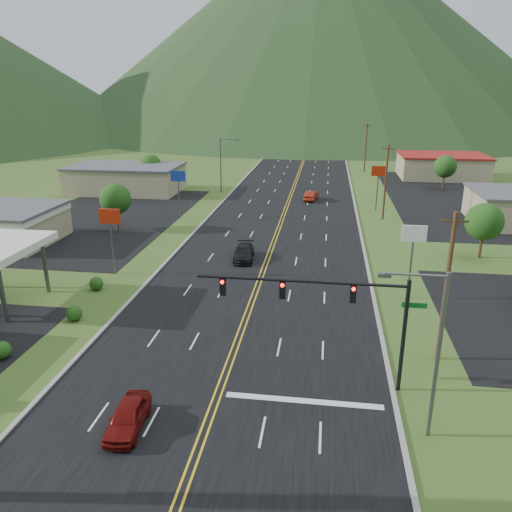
# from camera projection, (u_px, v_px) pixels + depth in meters

# --- Properties ---
(traffic_signal) EXTENTS (13.10, 0.43, 7.00)m
(traffic_signal) POSITION_uv_depth(u_px,v_px,m) (334.00, 304.00, 28.48)
(traffic_signal) COLOR black
(traffic_signal) RESTS_ON ground
(streetlight_east) EXTENTS (3.28, 0.25, 9.00)m
(streetlight_east) POSITION_uv_depth(u_px,v_px,m) (433.00, 346.00, 24.16)
(streetlight_east) COLOR #59595E
(streetlight_east) RESTS_ON ground
(streetlight_west) EXTENTS (3.28, 0.25, 9.00)m
(streetlight_west) POSITION_uv_depth(u_px,v_px,m) (222.00, 161.00, 83.42)
(streetlight_west) COLOR #59595E
(streetlight_west) RESTS_ON ground
(building_west_far) EXTENTS (18.40, 11.40, 4.50)m
(building_west_far) POSITION_uv_depth(u_px,v_px,m) (126.00, 178.00, 84.66)
(building_west_far) COLOR tan
(building_west_far) RESTS_ON ground
(building_east_far) EXTENTS (16.40, 12.40, 4.50)m
(building_east_far) POSITION_uv_depth(u_px,v_px,m) (442.00, 166.00, 97.82)
(building_east_far) COLOR tan
(building_east_far) RESTS_ON ground
(pole_sign_west_a) EXTENTS (2.00, 0.18, 6.40)m
(pole_sign_west_a) POSITION_uv_depth(u_px,v_px,m) (110.00, 223.00, 46.29)
(pole_sign_west_a) COLOR #59595E
(pole_sign_west_a) RESTS_ON ground
(pole_sign_west_b) EXTENTS (2.00, 0.18, 6.40)m
(pole_sign_west_b) POSITION_uv_depth(u_px,v_px,m) (178.00, 181.00, 66.90)
(pole_sign_west_b) COLOR #59595E
(pole_sign_west_b) RESTS_ON ground
(pole_sign_east_a) EXTENTS (2.00, 0.18, 6.40)m
(pole_sign_east_a) POSITION_uv_depth(u_px,v_px,m) (413.00, 241.00, 40.82)
(pole_sign_east_a) COLOR #59595E
(pole_sign_east_a) RESTS_ON ground
(pole_sign_east_b) EXTENTS (2.00, 0.18, 6.40)m
(pole_sign_east_b) POSITION_uv_depth(u_px,v_px,m) (378.00, 176.00, 70.80)
(pole_sign_east_b) COLOR #59595E
(pole_sign_east_b) RESTS_ON ground
(tree_west_a) EXTENTS (3.84, 3.84, 5.82)m
(tree_west_a) POSITION_uv_depth(u_px,v_px,m) (115.00, 199.00, 61.52)
(tree_west_a) COLOR #382314
(tree_west_a) RESTS_ON ground
(tree_west_b) EXTENTS (3.84, 3.84, 5.82)m
(tree_west_b) POSITION_uv_depth(u_px,v_px,m) (151.00, 166.00, 87.48)
(tree_west_b) COLOR #382314
(tree_west_b) RESTS_ON ground
(tree_east_a) EXTENTS (3.84, 3.84, 5.82)m
(tree_east_a) POSITION_uv_depth(u_px,v_px,m) (484.00, 222.00, 51.24)
(tree_east_a) COLOR #382314
(tree_east_a) RESTS_ON ground
(tree_east_b) EXTENTS (3.84, 3.84, 5.82)m
(tree_east_b) POSITION_uv_depth(u_px,v_px,m) (445.00, 167.00, 86.31)
(tree_east_b) COLOR #382314
(tree_east_b) RESTS_ON ground
(utility_pole_a) EXTENTS (1.60, 0.28, 10.00)m
(utility_pole_a) POSITION_uv_depth(u_px,v_px,m) (446.00, 287.00, 31.36)
(utility_pole_a) COLOR #382314
(utility_pole_a) RESTS_ON ground
(utility_pole_b) EXTENTS (1.60, 0.28, 10.00)m
(utility_pole_b) POSITION_uv_depth(u_px,v_px,m) (386.00, 182.00, 66.03)
(utility_pole_b) COLOR #382314
(utility_pole_b) RESTS_ON ground
(utility_pole_c) EXTENTS (1.60, 0.28, 10.00)m
(utility_pole_c) POSITION_uv_depth(u_px,v_px,m) (366.00, 147.00, 103.51)
(utility_pole_c) COLOR #382314
(utility_pole_c) RESTS_ON ground
(utility_pole_d) EXTENTS (1.60, 0.28, 10.00)m
(utility_pole_d) POSITION_uv_depth(u_px,v_px,m) (356.00, 131.00, 140.99)
(utility_pole_d) COLOR #382314
(utility_pole_d) RESTS_ON ground
(mountain_n) EXTENTS (220.00, 220.00, 85.00)m
(mountain_n) POSITION_uv_depth(u_px,v_px,m) (320.00, 23.00, 210.35)
(mountain_n) COLOR #203B1A
(mountain_n) RESTS_ON ground
(car_red_near) EXTENTS (1.94, 4.24, 1.41)m
(car_red_near) POSITION_uv_depth(u_px,v_px,m) (128.00, 417.00, 26.04)
(car_red_near) COLOR maroon
(car_red_near) RESTS_ON ground
(car_dark_mid) EXTENTS (2.43, 5.04, 1.42)m
(car_dark_mid) POSITION_uv_depth(u_px,v_px,m) (244.00, 253.00, 51.60)
(car_dark_mid) COLOR black
(car_dark_mid) RESTS_ON ground
(car_red_far) EXTENTS (2.28, 4.68, 1.48)m
(car_red_far) POSITION_uv_depth(u_px,v_px,m) (311.00, 196.00, 78.46)
(car_red_far) COLOR maroon
(car_red_far) RESTS_ON ground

